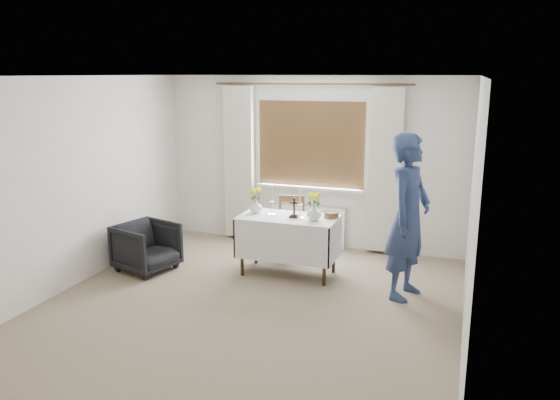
% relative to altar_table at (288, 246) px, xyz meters
% --- Properties ---
extents(ground, '(5.00, 5.00, 0.00)m').
position_rel_altar_table_xyz_m(ground, '(-0.09, -1.18, -0.38)').
color(ground, gray).
rests_on(ground, ground).
extents(altar_table, '(1.24, 0.64, 0.76)m').
position_rel_altar_table_xyz_m(altar_table, '(0.00, 0.00, 0.00)').
color(altar_table, silver).
rests_on(altar_table, ground).
extents(wooden_chair, '(0.46, 0.46, 0.85)m').
position_rel_altar_table_xyz_m(wooden_chair, '(-0.20, 0.68, 0.05)').
color(wooden_chair, brown).
rests_on(wooden_chair, ground).
extents(armchair, '(0.85, 0.84, 0.63)m').
position_rel_altar_table_xyz_m(armchair, '(-1.79, -0.47, -0.06)').
color(armchair, black).
rests_on(armchair, ground).
extents(person, '(0.63, 0.79, 1.89)m').
position_rel_altar_table_xyz_m(person, '(1.50, -0.22, 0.57)').
color(person, navy).
rests_on(person, ground).
extents(radiator, '(1.10, 0.10, 0.60)m').
position_rel_altar_table_xyz_m(radiator, '(-0.09, 1.24, -0.08)').
color(radiator, white).
rests_on(radiator, ground).
extents(wooden_cross, '(0.13, 0.10, 0.26)m').
position_rel_altar_table_xyz_m(wooden_cross, '(0.08, -0.01, 0.51)').
color(wooden_cross, black).
rests_on(wooden_cross, altar_table).
extents(candlestick_left, '(0.13, 0.13, 0.37)m').
position_rel_altar_table_xyz_m(candlestick_left, '(-0.23, 0.02, 0.56)').
color(candlestick_left, white).
rests_on(candlestick_left, altar_table).
extents(candlestick_right, '(0.13, 0.13, 0.36)m').
position_rel_altar_table_xyz_m(candlestick_right, '(0.16, -0.02, 0.56)').
color(candlestick_right, white).
rests_on(candlestick_right, altar_table).
extents(flower_vase_left, '(0.18, 0.18, 0.17)m').
position_rel_altar_table_xyz_m(flower_vase_left, '(-0.46, 0.05, 0.47)').
color(flower_vase_left, silver).
rests_on(flower_vase_left, altar_table).
extents(flower_vase_right, '(0.24, 0.24, 0.19)m').
position_rel_altar_table_xyz_m(flower_vase_right, '(0.35, -0.05, 0.48)').
color(flower_vase_right, silver).
rests_on(flower_vase_right, altar_table).
extents(wicker_basket, '(0.19, 0.19, 0.07)m').
position_rel_altar_table_xyz_m(wicker_basket, '(0.52, 0.15, 0.42)').
color(wicker_basket, brown).
rests_on(wicker_basket, altar_table).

